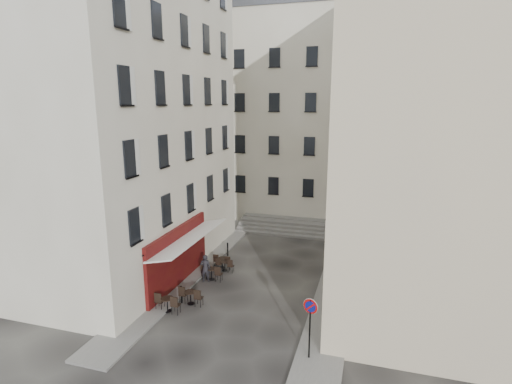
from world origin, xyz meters
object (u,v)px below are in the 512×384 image
at_px(no_parking_sign, 310,317).
at_px(bistro_table_b, 191,296).
at_px(bistro_table_a, 168,303).
at_px(pedestrian, 205,268).

distance_m(no_parking_sign, bistro_table_b, 7.49).
relative_size(bistro_table_a, bistro_table_b, 1.03).
bearing_deg(no_parking_sign, pedestrian, 160.27).
bearing_deg(no_parking_sign, bistro_table_b, 175.67).
distance_m(bistro_table_b, pedestrian, 2.86).
xyz_separation_m(bistro_table_b, pedestrian, (-0.40, 2.81, 0.37)).
relative_size(no_parking_sign, bistro_table_a, 2.01).
bearing_deg(bistro_table_b, bistro_table_a, -127.04).
height_order(no_parking_sign, bistro_table_b, no_parking_sign).
height_order(bistro_table_a, bistro_table_b, bistro_table_a).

